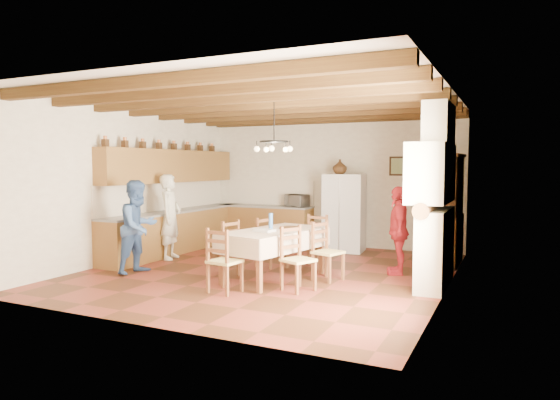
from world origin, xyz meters
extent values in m
cube|color=#482514|center=(0.00, 0.00, -0.01)|extent=(6.00, 6.50, 0.02)
cube|color=white|center=(0.00, 0.00, 3.01)|extent=(6.00, 6.50, 0.02)
cube|color=beige|center=(0.00, 3.26, 1.50)|extent=(6.00, 0.02, 3.00)
cube|color=beige|center=(0.00, -3.26, 1.50)|extent=(6.00, 0.02, 3.00)
cube|color=beige|center=(-3.01, 0.00, 1.50)|extent=(0.02, 6.50, 3.00)
cube|color=beige|center=(3.01, 0.00, 1.50)|extent=(0.02, 6.50, 3.00)
cube|color=brown|center=(-2.70, 1.05, 0.43)|extent=(0.60, 4.30, 0.86)
cube|color=brown|center=(-1.55, 2.95, 0.43)|extent=(2.30, 0.60, 0.86)
cube|color=slate|center=(-2.70, 1.05, 0.88)|extent=(0.62, 4.30, 0.04)
cube|color=slate|center=(-1.55, 2.95, 0.88)|extent=(2.34, 0.62, 0.04)
cube|color=silver|center=(-2.98, 1.05, 1.20)|extent=(0.03, 4.30, 0.60)
cube|color=silver|center=(-1.55, 3.23, 1.20)|extent=(2.30, 0.03, 0.60)
cube|color=brown|center=(-2.83, 1.05, 1.85)|extent=(0.35, 4.20, 0.70)
cube|color=black|center=(1.55, 3.23, 1.85)|extent=(0.34, 0.03, 0.42)
cube|color=silver|center=(0.55, 2.62, 0.84)|extent=(0.89, 0.76, 1.68)
cube|color=beige|center=(0.35, -0.45, 0.79)|extent=(1.33, 2.02, 0.05)
cube|color=brown|center=(-0.21, -1.18, 0.38)|extent=(0.08, 0.08, 0.77)
cube|color=brown|center=(0.54, -1.35, 0.38)|extent=(0.08, 0.08, 0.77)
cube|color=brown|center=(0.16, 0.44, 0.38)|extent=(0.08, 0.08, 0.77)
cube|color=brown|center=(0.91, 0.27, 0.38)|extent=(0.08, 0.08, 0.77)
torus|color=black|center=(0.35, -0.45, 2.25)|extent=(0.47, 0.47, 0.03)
imported|color=silver|center=(-2.31, 0.28, 0.85)|extent=(0.56, 0.71, 1.69)
imported|color=#3B5C98|center=(-1.98, -1.02, 0.81)|extent=(0.70, 0.85, 1.62)
imported|color=#B52029|center=(2.10, 0.82, 0.76)|extent=(0.58, 0.95, 1.51)
imported|color=silver|center=(-0.72, 2.95, 1.04)|extent=(0.60, 0.49, 0.29)
imported|color=#392612|center=(0.44, 2.62, 1.84)|extent=(0.35, 0.35, 0.32)
camera|label=1|loc=(3.88, -7.72, 1.87)|focal=32.00mm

